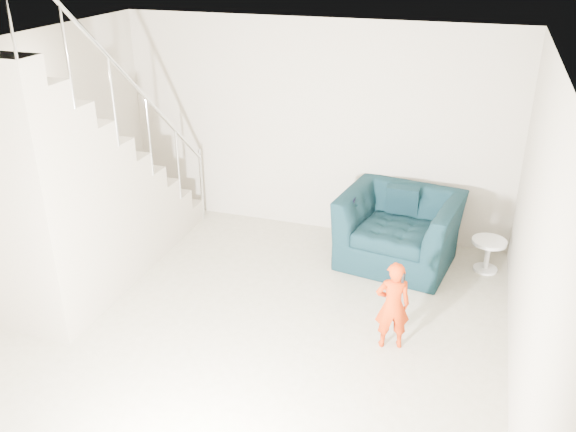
# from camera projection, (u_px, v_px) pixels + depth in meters

# --- Properties ---
(floor) EXTENTS (5.50, 5.50, 0.00)m
(floor) POSITION_uv_depth(u_px,v_px,m) (235.00, 344.00, 5.85)
(floor) COLOR gray
(floor) RESTS_ON ground
(ceiling) EXTENTS (5.50, 5.50, 0.00)m
(ceiling) POSITION_uv_depth(u_px,v_px,m) (222.00, 60.00, 4.71)
(ceiling) COLOR silver
(ceiling) RESTS_ON back_wall
(back_wall) EXTENTS (5.00, 0.00, 5.00)m
(back_wall) POSITION_uv_depth(u_px,v_px,m) (315.00, 129.00, 7.65)
(back_wall) COLOR #AEA38D
(back_wall) RESTS_ON floor
(right_wall) EXTENTS (0.00, 5.50, 5.50)m
(right_wall) POSITION_uv_depth(u_px,v_px,m) (535.00, 261.00, 4.58)
(right_wall) COLOR #AEA38D
(right_wall) RESTS_ON floor
(armchair) EXTENTS (1.47, 1.33, 0.85)m
(armchair) POSITION_uv_depth(u_px,v_px,m) (399.00, 229.00, 7.16)
(armchair) COLOR black
(armchair) RESTS_ON floor
(toddler) EXTENTS (0.38, 0.31, 0.90)m
(toddler) POSITION_uv_depth(u_px,v_px,m) (393.00, 305.00, 5.65)
(toddler) COLOR #A81805
(toddler) RESTS_ON floor
(side_table) EXTENTS (0.39, 0.39, 0.39)m
(side_table) POSITION_uv_depth(u_px,v_px,m) (488.00, 250.00, 7.03)
(side_table) COLOR white
(side_table) RESTS_ON floor
(staircase) EXTENTS (1.02, 3.03, 3.62)m
(staircase) POSITION_uv_depth(u_px,v_px,m) (78.00, 206.00, 6.49)
(staircase) COLOR #ADA089
(staircase) RESTS_ON floor
(cushion) EXTENTS (0.39, 0.19, 0.39)m
(cushion) POSITION_uv_depth(u_px,v_px,m) (402.00, 200.00, 7.33)
(cushion) COLOR black
(cushion) RESTS_ON armchair
(throw) EXTENTS (0.05, 0.52, 0.58)m
(throw) POSITION_uv_depth(u_px,v_px,m) (355.00, 214.00, 7.28)
(throw) COLOR black
(throw) RESTS_ON armchair
(phone) EXTENTS (0.03, 0.05, 0.10)m
(phone) POSITION_uv_depth(u_px,v_px,m) (403.00, 277.00, 5.46)
(phone) COLOR black
(phone) RESTS_ON toddler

